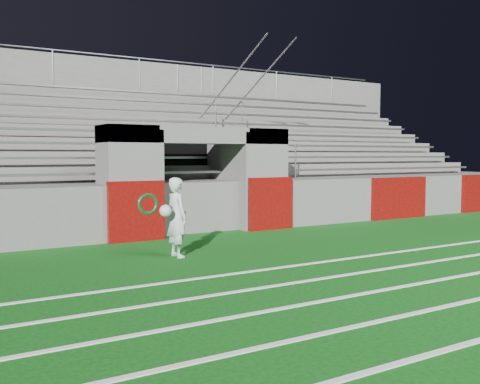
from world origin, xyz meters
TOP-DOWN VIEW (x-y plane):
  - ground at (0.00, 0.00)m, footprint 90.00×90.00m
  - stadium_structure at (0.00, 7.97)m, footprint 26.00×8.48m
  - goalkeeper_with_ball at (-1.79, 0.81)m, footprint 0.62×0.58m
  - hose_coil at (-1.55, 2.93)m, footprint 0.57×0.15m

SIDE VIEW (x-z plane):
  - ground at x=0.00m, z-range 0.00..0.00m
  - goalkeeper_with_ball at x=-1.79m, z-range 0.01..1.51m
  - hose_coil at x=-1.55m, z-range 0.43..1.09m
  - stadium_structure at x=0.00m, z-range -1.22..4.20m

